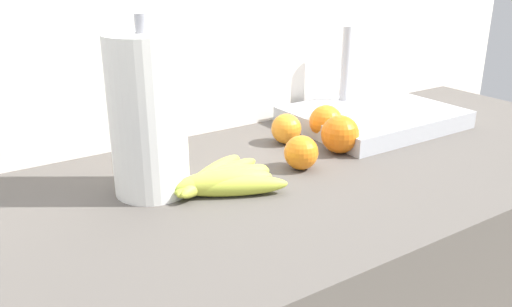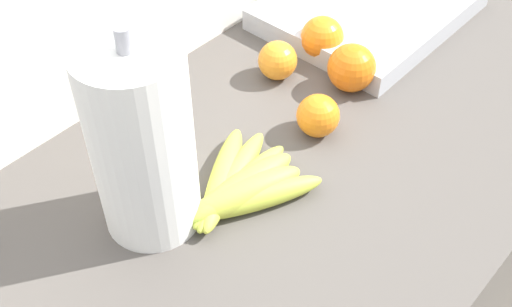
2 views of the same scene
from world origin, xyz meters
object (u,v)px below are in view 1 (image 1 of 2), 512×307
at_px(banana_bunch, 222,180).
at_px(orange_back_left, 340,134).
at_px(paper_towel_roll, 148,116).
at_px(orange_center, 301,153).
at_px(orange_front, 286,129).
at_px(orange_right, 326,122).
at_px(sink_basin, 372,116).

relative_size(banana_bunch, orange_back_left, 2.58).
distance_m(orange_back_left, paper_towel_roll, 0.41).
relative_size(orange_back_left, orange_center, 1.20).
distance_m(orange_front, orange_right, 0.10).
height_order(banana_bunch, orange_back_left, orange_back_left).
bearing_deg(paper_towel_roll, sink_basin, 6.17).
bearing_deg(sink_basin, orange_center, -158.24).
bearing_deg(orange_front, banana_bunch, -150.34).
bearing_deg(orange_right, orange_back_left, -113.24).
bearing_deg(paper_towel_roll, orange_back_left, -5.06).
bearing_deg(orange_center, orange_front, 64.31).
distance_m(orange_right, paper_towel_roll, 0.45).
bearing_deg(orange_center, paper_towel_roll, 167.40).
height_order(orange_back_left, orange_right, orange_back_left).
xyz_separation_m(orange_back_left, paper_towel_roll, (-0.40, 0.04, 0.10)).
relative_size(orange_center, orange_right, 0.88).
bearing_deg(orange_back_left, orange_right, 66.76).
xyz_separation_m(banana_bunch, orange_right, (0.34, 0.12, 0.02)).
relative_size(banana_bunch, paper_towel_roll, 0.68).
relative_size(banana_bunch, sink_basin, 0.55).
distance_m(banana_bunch, sink_basin, 0.51).
height_order(banana_bunch, orange_center, orange_center).
height_order(orange_back_left, paper_towel_roll, paper_towel_roll).
xyz_separation_m(orange_center, paper_towel_roll, (-0.28, 0.06, 0.10)).
relative_size(orange_front, orange_right, 0.88).
relative_size(orange_back_left, orange_front, 1.21).
bearing_deg(orange_right, orange_center, -144.22).
height_order(orange_back_left, sink_basin, sink_basin).
distance_m(orange_back_left, sink_basin, 0.22).
height_order(paper_towel_roll, sink_basin, paper_towel_roll).
bearing_deg(orange_center, orange_back_left, 12.29).
relative_size(orange_center, sink_basin, 0.18).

